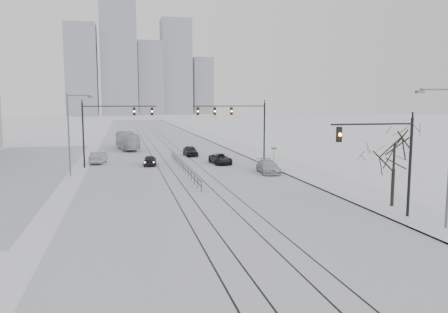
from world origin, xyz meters
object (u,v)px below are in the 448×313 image
at_px(sedan_sb_inner, 150,160).
at_px(sedan_nb_front, 220,159).
at_px(traffic_mast_near, 390,154).
at_px(sedan_nb_right, 268,167).
at_px(box_truck, 127,141).
at_px(sedan_sb_outer, 99,158).
at_px(bare_tree, 394,150).
at_px(sedan_nb_far, 190,151).

relative_size(sedan_sb_inner, sedan_nb_front, 0.82).
bearing_deg(traffic_mast_near, sedan_nb_front, 99.78).
bearing_deg(sedan_nb_right, traffic_mast_near, -80.88).
xyz_separation_m(sedan_sb_inner, box_truck, (-2.61, 20.58, 0.82)).
height_order(sedan_sb_outer, sedan_nb_right, sedan_sb_outer).
height_order(bare_tree, sedan_sb_outer, bare_tree).
height_order(sedan_sb_outer, box_truck, box_truck).
relative_size(traffic_mast_near, sedan_nb_far, 1.56).
relative_size(sedan_nb_far, box_truck, 0.42).
xyz_separation_m(bare_tree, box_truck, (-19.27, 47.83, -3.00)).
bearing_deg(box_truck, bare_tree, 103.55).
xyz_separation_m(traffic_mast_near, box_truck, (-16.86, 50.84, -3.07)).
relative_size(sedan_sb_outer, box_truck, 0.44).
distance_m(traffic_mast_near, sedan_sb_outer, 39.87).
relative_size(bare_tree, sedan_nb_front, 1.27).
bearing_deg(sedan_nb_far, box_truck, 125.95).
bearing_deg(bare_tree, sedan_sb_inner, 121.44).
height_order(sedan_nb_right, sedan_nb_far, sedan_nb_far).
bearing_deg(sedan_nb_front, sedan_sb_outer, 160.69).
height_order(sedan_sb_outer, sedan_nb_front, sedan_sb_outer).
bearing_deg(sedan_nb_front, sedan_nb_far, 100.45).
height_order(bare_tree, box_truck, bare_tree).
bearing_deg(sedan_nb_front, bare_tree, -78.59).
xyz_separation_m(sedan_sb_outer, sedan_nb_front, (15.68, -4.19, -0.10)).
height_order(sedan_sb_inner, sedan_nb_far, sedan_nb_far).
distance_m(sedan_sb_inner, sedan_nb_front, 9.16).
bearing_deg(sedan_sb_inner, sedan_nb_front, -178.21).
bearing_deg(sedan_nb_front, box_truck, 114.62).
bearing_deg(box_truck, sedan_nb_right, 108.96).
bearing_deg(sedan_sb_outer, sedan_nb_right, 154.71).
height_order(sedan_nb_front, sedan_nb_right, sedan_nb_right).
xyz_separation_m(sedan_nb_front, box_truck, (-11.75, 21.22, 0.82)).
bearing_deg(sedan_sb_outer, sedan_nb_front, 173.22).
xyz_separation_m(bare_tree, sedan_nb_far, (-10.05, 36.18, -3.73)).
xyz_separation_m(traffic_mast_near, sedan_sb_outer, (-20.79, 33.81, -3.80)).
distance_m(sedan_nb_right, sedan_nb_far, 19.20).
bearing_deg(sedan_nb_front, sedan_sb_inner, 171.68).
height_order(traffic_mast_near, sedan_nb_right, traffic_mast_near).
bearing_deg(bare_tree, sedan_nb_far, 105.52).
distance_m(sedan_nb_front, sedan_nb_far, 9.90).
relative_size(traffic_mast_near, sedan_sb_outer, 1.50).
xyz_separation_m(sedan_sb_inner, sedan_nb_right, (12.81, -9.23, 0.07)).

